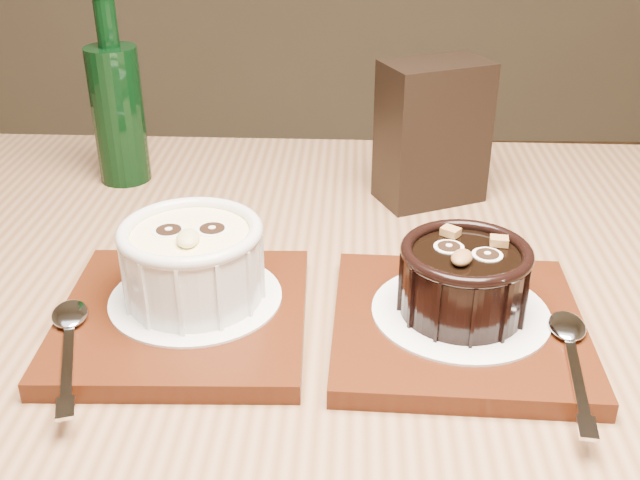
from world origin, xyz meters
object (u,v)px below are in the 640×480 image
at_px(table, 337,418).
at_px(tray_left, 184,317).
at_px(green_bottle, 118,110).
at_px(ramekin_dark, 464,276).
at_px(tray_right, 457,326).
at_px(ramekin_white, 192,258).
at_px(condiment_stand, 432,133).

relative_size(table, tray_left, 6.77).
xyz_separation_m(table, green_bottle, (-0.23, 0.27, 0.17)).
relative_size(tray_left, ramekin_dark, 1.92).
distance_m(table, tray_right, 0.13).
xyz_separation_m(ramekin_white, green_bottle, (-0.12, 0.26, 0.03)).
height_order(condiment_stand, green_bottle, green_bottle).
xyz_separation_m(ramekin_dark, condiment_stand, (0.00, 0.24, 0.02)).
distance_m(ramekin_white, tray_right, 0.20).
bearing_deg(condiment_stand, tray_right, -90.80).
relative_size(ramekin_white, tray_right, 0.59).
height_order(table, ramekin_dark, ramekin_dark).
height_order(table, tray_right, tray_right).
height_order(tray_left, green_bottle, green_bottle).
relative_size(ramekin_dark, condiment_stand, 0.67).
relative_size(tray_right, condiment_stand, 1.29).
bearing_deg(condiment_stand, ramekin_dark, -90.27).
height_order(tray_right, condiment_stand, condiment_stand).
bearing_deg(green_bottle, condiment_stand, -7.36).
relative_size(condiment_stand, green_bottle, 0.70).
distance_m(condiment_stand, green_bottle, 0.32).
bearing_deg(tray_right, ramekin_dark, 70.05).
xyz_separation_m(tray_right, condiment_stand, (0.00, 0.24, 0.06)).
relative_size(tray_left, tray_right, 1.00).
xyz_separation_m(table, tray_left, (-0.12, -0.00, 0.10)).
bearing_deg(green_bottle, ramekin_dark, -40.93).
relative_size(ramekin_white, ramekin_dark, 1.13).
bearing_deg(ramekin_white, condiment_stand, 42.39).
relative_size(tray_left, ramekin_white, 1.70).
bearing_deg(tray_right, green_bottle, 138.24).
xyz_separation_m(ramekin_white, ramekin_dark, (0.20, -0.01, -0.00)).
relative_size(table, condiment_stand, 8.71).
xyz_separation_m(tray_left, green_bottle, (-0.11, 0.28, 0.07)).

